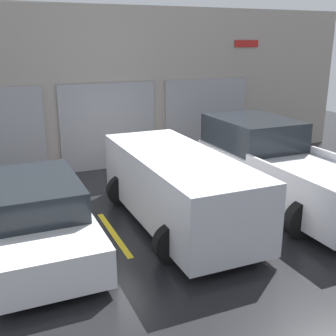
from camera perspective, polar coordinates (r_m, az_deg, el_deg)
name	(u,v)px	position (r m, az deg, el deg)	size (l,w,h in m)	color
ground_plane	(151,198)	(10.59, -2.35, -4.12)	(28.00, 28.00, 0.00)	black
shophouse_building	(110,90)	(13.08, -7.81, 10.41)	(16.66, 0.68, 4.77)	#9E9389
pickup_truck	(277,166)	(10.65, 14.60, 0.29)	(2.55, 5.31, 1.84)	silver
sedan_white	(39,216)	(8.33, -17.12, -6.27)	(2.17, 4.29, 1.34)	white
sedan_side	(177,186)	(8.93, 1.27, -2.44)	(2.27, 4.81, 1.54)	silver
parking_stripe_left	(114,234)	(8.79, -7.36, -8.83)	(0.12, 2.20, 0.01)	gold
parking_stripe_centre	(233,212)	(9.87, 8.85, -5.90)	(0.12, 2.20, 0.01)	gold
parking_stripe_right	(329,195)	(11.58, 20.96, -3.38)	(0.12, 2.20, 0.01)	gold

